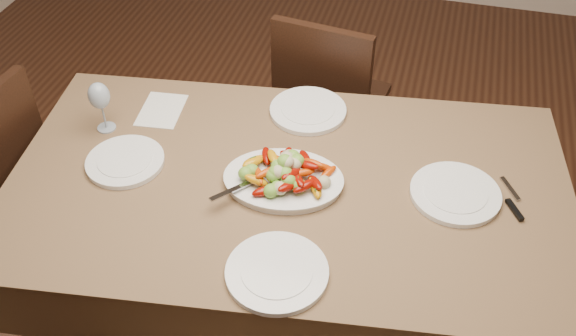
% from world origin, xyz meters
% --- Properties ---
extents(floor, '(6.00, 6.00, 0.00)m').
position_xyz_m(floor, '(0.00, 0.00, 0.00)').
color(floor, '#371D10').
rests_on(floor, ground).
extents(dining_table, '(1.96, 1.28, 0.76)m').
position_xyz_m(dining_table, '(0.09, 0.11, 0.38)').
color(dining_table, brown).
rests_on(dining_table, ground).
extents(chair_far, '(0.47, 0.47, 0.95)m').
position_xyz_m(chair_far, '(0.07, 0.97, 0.47)').
color(chair_far, black).
rests_on(chair_far, ground).
extents(serving_platter, '(0.41, 0.33, 0.02)m').
position_xyz_m(serving_platter, '(0.07, 0.10, 0.77)').
color(serving_platter, white).
rests_on(serving_platter, dining_table).
extents(roasted_vegetables, '(0.34, 0.25, 0.09)m').
position_xyz_m(roasted_vegetables, '(0.07, 0.10, 0.83)').
color(roasted_vegetables, '#700A02').
rests_on(roasted_vegetables, serving_platter).
extents(serving_spoon, '(0.26, 0.21, 0.03)m').
position_xyz_m(serving_spoon, '(0.01, 0.05, 0.81)').
color(serving_spoon, '#9EA0A8').
rests_on(serving_spoon, serving_platter).
extents(plate_left, '(0.26, 0.26, 0.02)m').
position_xyz_m(plate_left, '(-0.47, 0.06, 0.77)').
color(plate_left, white).
rests_on(plate_left, dining_table).
extents(plate_right, '(0.29, 0.29, 0.02)m').
position_xyz_m(plate_right, '(0.62, 0.19, 0.77)').
color(plate_right, white).
rests_on(plate_right, dining_table).
extents(plate_far, '(0.28, 0.28, 0.02)m').
position_xyz_m(plate_far, '(0.06, 0.49, 0.77)').
color(plate_far, white).
rests_on(plate_far, dining_table).
extents(plate_near, '(0.29, 0.29, 0.02)m').
position_xyz_m(plate_near, '(0.15, -0.26, 0.77)').
color(plate_near, white).
rests_on(plate_near, dining_table).
extents(wine_glass, '(0.08, 0.08, 0.20)m').
position_xyz_m(wine_glass, '(-0.62, 0.21, 0.86)').
color(wine_glass, '#8C99A5').
rests_on(wine_glass, dining_table).
extents(menu_card, '(0.17, 0.23, 0.00)m').
position_xyz_m(menu_card, '(-0.47, 0.36, 0.76)').
color(menu_card, silver).
rests_on(menu_card, dining_table).
extents(table_knife, '(0.11, 0.18, 0.01)m').
position_xyz_m(table_knife, '(0.79, 0.21, 0.76)').
color(table_knife, '#9EA0A8').
rests_on(table_knife, dining_table).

